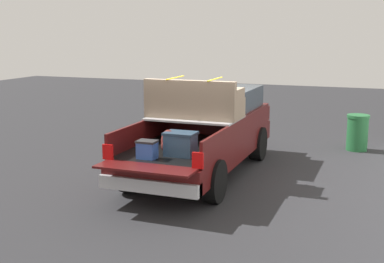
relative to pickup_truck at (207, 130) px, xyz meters
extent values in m
plane|color=#262628|center=(-0.37, 0.00, -0.97)|extent=(40.00, 40.00, 0.00)
cube|color=#470F0F|center=(-0.37, 0.00, -0.34)|extent=(5.50, 1.92, 0.45)
cube|color=black|center=(-1.57, 0.00, -0.10)|extent=(2.80, 1.80, 0.04)
cube|color=#470F0F|center=(-1.57, 0.93, 0.13)|extent=(2.80, 0.06, 0.50)
cube|color=#470F0F|center=(-1.57, -0.93, 0.13)|extent=(2.80, 0.06, 0.50)
cube|color=#470F0F|center=(-0.20, 0.00, 0.13)|extent=(0.06, 1.80, 0.50)
cube|color=#470F0F|center=(-3.24, 0.00, -0.10)|extent=(0.55, 1.80, 0.04)
cube|color=#B2B2B7|center=(-0.79, 0.00, 0.40)|extent=(1.25, 1.92, 0.04)
cube|color=#470F0F|center=(0.98, 0.00, 0.13)|extent=(2.30, 1.92, 0.50)
cube|color=#2D3842|center=(0.88, 0.00, 0.64)|extent=(1.94, 1.76, 0.51)
cube|color=#470F0F|center=(2.33, 0.00, 0.07)|extent=(0.40, 1.82, 0.38)
cube|color=#B2B2B7|center=(-3.09, 0.00, -0.45)|extent=(0.24, 1.92, 0.24)
cube|color=red|center=(-2.99, 0.88, 0.06)|extent=(0.06, 0.20, 0.28)
cube|color=red|center=(-2.99, -0.88, 0.06)|extent=(0.06, 0.20, 0.28)
cylinder|color=black|center=(1.38, 0.88, -0.55)|extent=(0.84, 0.30, 0.84)
cylinder|color=black|center=(1.38, -0.88, -0.55)|extent=(0.84, 0.30, 0.84)
cylinder|color=black|center=(-2.12, 0.88, -0.55)|extent=(0.84, 0.30, 0.84)
cylinder|color=black|center=(-2.12, -0.88, -0.55)|extent=(0.84, 0.30, 0.84)
cube|color=#335170|center=(-2.24, -0.25, 0.13)|extent=(0.40, 0.55, 0.40)
cube|color=#23394E|center=(-2.24, -0.25, 0.35)|extent=(0.44, 0.59, 0.05)
ellipsoid|color=maroon|center=(-2.22, 0.00, 0.16)|extent=(0.20, 0.31, 0.48)
ellipsoid|color=maroon|center=(-2.33, 0.00, 0.09)|extent=(0.09, 0.21, 0.21)
cube|color=#3359B2|center=(-2.67, 0.24, 0.07)|extent=(0.26, 0.34, 0.30)
cube|color=#262628|center=(-2.67, 0.24, 0.24)|extent=(0.28, 0.36, 0.04)
cube|color=#84705B|center=(-0.79, 0.00, 0.63)|extent=(0.86, 2.01, 0.42)
cube|color=#84705B|center=(-1.14, 0.00, 1.04)|extent=(0.16, 2.01, 0.40)
cube|color=#84705B|center=(-0.74, 0.90, 0.95)|extent=(0.62, 0.20, 0.22)
cube|color=#84705B|center=(-0.74, -0.90, 0.95)|extent=(0.62, 0.20, 0.22)
cube|color=yellow|center=(-0.79, 0.45, 1.25)|extent=(0.96, 0.03, 0.02)
cube|color=yellow|center=(-0.79, -0.45, 1.25)|extent=(0.96, 0.03, 0.02)
cylinder|color=#1E592D|center=(3.38, -3.16, -0.52)|extent=(0.56, 0.56, 0.90)
cylinder|color=#1E592D|center=(3.38, -3.16, -0.03)|extent=(0.60, 0.60, 0.08)
camera|label=1|loc=(-10.93, -3.81, 2.25)|focal=47.72mm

